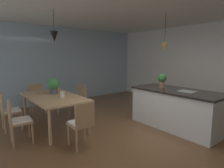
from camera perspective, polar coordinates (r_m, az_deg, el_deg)
name	(u,v)px	position (r m, az deg, el deg)	size (l,w,h in m)	color
ground_plane	(146,137)	(4.24, 10.22, -15.51)	(10.00, 8.40, 0.04)	brown
wall_back_kitchen	(219,67)	(6.70, 29.36, 4.50)	(10.00, 0.12, 2.70)	white
window_wall_left_glazing	(63,65)	(7.22, -14.55, 5.54)	(0.06, 8.40, 2.70)	#9EB7C6
dining_table	(54,99)	(4.71, -17.07, -4.23)	(1.90, 1.04, 0.75)	tan
chair_near_left	(9,110)	(4.93, -28.54, -6.87)	(0.41, 0.41, 0.87)	#A87F56
chair_far_left	(79,99)	(5.50, -9.98, -4.43)	(0.41, 0.41, 0.87)	#A87F56
chair_window_end	(37,98)	(5.97, -21.65, -3.87)	(0.41, 0.41, 0.87)	#A87F56
chair_kitchen_end	(82,123)	(3.61, -9.05, -11.37)	(0.41, 0.41, 0.87)	#A87F56
chair_near_right	(18,120)	(4.13, -26.40, -9.62)	(0.43, 0.43, 0.87)	#A87F56
kitchen_island	(176,108)	(4.78, 18.72, -6.90)	(2.09, 0.95, 0.91)	silver
pendant_over_table	(54,36)	(4.56, -16.91, 13.50)	(0.17, 0.17, 0.70)	black
pendant_over_island_main	(164,47)	(4.85, 15.47, 10.73)	(0.16, 0.16, 0.90)	black
potted_plant_on_island	(162,80)	(4.90, 14.80, 1.20)	(0.21, 0.21, 0.35)	#8C664C
potted_plant_on_table	(54,85)	(4.91, -17.12, -0.39)	(0.28, 0.28, 0.39)	#4C4C51
vase_on_dining_table	(62,95)	(4.46, -14.66, -3.07)	(0.10, 0.10, 0.14)	silver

